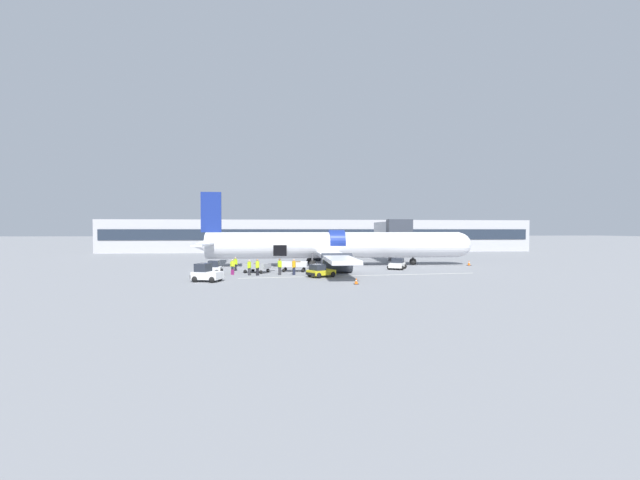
{
  "coord_description": "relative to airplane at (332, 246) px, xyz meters",
  "views": [
    {
      "loc": [
        -8.51,
        -48.07,
        4.85
      ],
      "look_at": [
        -3.72,
        1.82,
        3.52
      ],
      "focal_mm": 22.0,
      "sensor_mm": 36.0,
      "label": 1
    }
  ],
  "objects": [
    {
      "name": "ground_plane",
      "position": [
        1.83,
        -3.97,
        -2.65
      ],
      "size": [
        500.0,
        500.0,
        0.0
      ],
      "primitive_type": "plane",
      "color": "gray"
    },
    {
      "name": "apron_marking_line",
      "position": [
        1.71,
        -11.45,
        -2.65
      ],
      "size": [
        25.68,
        2.53,
        0.01
      ],
      "color": "silver",
      "rests_on": "ground_plane"
    },
    {
      "name": "airplane",
      "position": [
        0.0,
        0.0,
        0.0
      ],
      "size": [
        37.79,
        34.6,
        9.73
      ],
      "color": "silver",
      "rests_on": "ground_plane"
    },
    {
      "name": "ground_crew_loader_b",
      "position": [
        -10.2,
        -10.1,
        -1.78
      ],
      "size": [
        0.51,
        0.55,
        1.66
      ],
      "color": "#2D2D33",
      "rests_on": "ground_plane"
    },
    {
      "name": "baggage_tug_mid",
      "position": [
        7.35,
        -5.2,
        -2.05
      ],
      "size": [
        2.76,
        3.18,
        1.37
      ],
      "color": "silver",
      "rests_on": "ground_plane"
    },
    {
      "name": "safety_cone_nose",
      "position": [
        18.42,
        -1.43,
        -2.32
      ],
      "size": [
        0.55,
        0.55,
        0.7
      ],
      "color": "black",
      "rests_on": "ground_plane"
    },
    {
      "name": "safety_cone_engine_left",
      "position": [
        -0.17,
        -17.89,
        -2.38
      ],
      "size": [
        0.45,
        0.45,
        0.6
      ],
      "color": "black",
      "rests_on": "ground_plane"
    },
    {
      "name": "ground_crew_driver",
      "position": [
        -5.47,
        -10.21,
        -1.75
      ],
      "size": [
        0.52,
        0.58,
        1.71
      ],
      "color": "#1E2338",
      "rests_on": "ground_plane"
    },
    {
      "name": "baggage_tug_spare",
      "position": [
        -14.39,
        -8.89,
        -2.02
      ],
      "size": [
        2.51,
        1.92,
        1.5
      ],
      "color": "silver",
      "rests_on": "ground_plane"
    },
    {
      "name": "safety_cone_wingtip",
      "position": [
        0.86,
        -7.73,
        -2.35
      ],
      "size": [
        0.53,
        0.53,
        0.65
      ],
      "color": "black",
      "rests_on": "ground_plane"
    },
    {
      "name": "baggage_cart_queued",
      "position": [
        -5.27,
        -6.76,
        -2.05
      ],
      "size": [
        4.09,
        2.24,
        1.18
      ],
      "color": "silver",
      "rests_on": "ground_plane"
    },
    {
      "name": "ground_crew_marshal",
      "position": [
        -6.98,
        -10.06,
        -1.73
      ],
      "size": [
        0.56,
        0.56,
        1.76
      ],
      "color": "#2D2D33",
      "rests_on": "ground_plane"
    },
    {
      "name": "ground_crew_supervisor",
      "position": [
        -9.32,
        -10.36,
        -1.74
      ],
      "size": [
        0.45,
        0.61,
        1.74
      ],
      "color": "black",
      "rests_on": "ground_plane"
    },
    {
      "name": "suitcase_on_tarmac_upright",
      "position": [
        -12.03,
        -9.39,
        -2.37
      ],
      "size": [
        0.36,
        0.21,
        0.68
      ],
      "color": "#721951",
      "rests_on": "ground_plane"
    },
    {
      "name": "ground_crew_helper",
      "position": [
        -12.19,
        -5.42,
        -1.81
      ],
      "size": [
        0.54,
        0.49,
        1.6
      ],
      "color": "black",
      "rests_on": "ground_plane"
    },
    {
      "name": "ground_crew_loader_a",
      "position": [
        -12.23,
        -7.82,
        -1.83
      ],
      "size": [
        0.55,
        0.44,
        1.57
      ],
      "color": "#1E2338",
      "rests_on": "ground_plane"
    },
    {
      "name": "terminal_strip",
      "position": [
        1.83,
        35.55,
        0.82
      ],
      "size": [
        92.83,
        10.31,
        6.93
      ],
      "color": "#B2B2B7",
      "rests_on": "ground_plane"
    },
    {
      "name": "baggage_cart_loading",
      "position": [
        -9.52,
        -7.62,
        -2.13
      ],
      "size": [
        3.71,
        2.82,
        1.07
      ],
      "color": "#999BA0",
      "rests_on": "ground_plane"
    },
    {
      "name": "baggage_tug_rear",
      "position": [
        -13.79,
        -14.71,
        -1.93
      ],
      "size": [
        3.02,
        2.56,
        1.69
      ],
      "color": "white",
      "rests_on": "ground_plane"
    },
    {
      "name": "baggage_tug_lead",
      "position": [
        -2.85,
        -12.29,
        -2.07
      ],
      "size": [
        3.13,
        2.82,
        1.32
      ],
      "color": "yellow",
      "rests_on": "ground_plane"
    },
    {
      "name": "jet_bridge_stub",
      "position": [
        9.91,
        6.16,
        2.02
      ],
      "size": [
        3.46,
        10.83,
        6.31
      ],
      "color": "#4C4C51",
      "rests_on": "ground_plane"
    }
  ]
}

